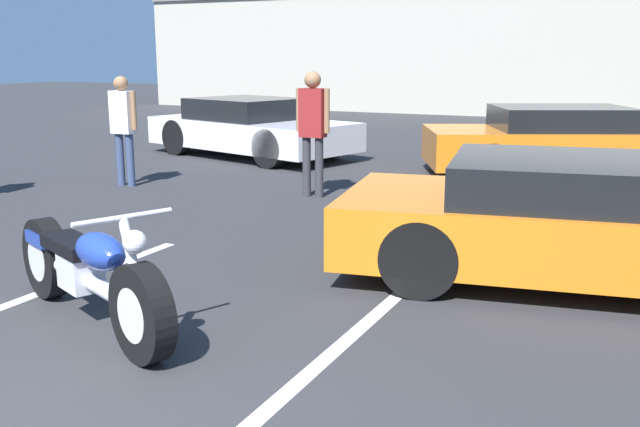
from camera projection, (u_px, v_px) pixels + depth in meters
The scene contains 8 objects.
parking_stripe_middle at pixel (290, 390), 4.35m from camera, with size 0.12×4.97×0.01m, color white.
far_building at pixel (574, 45), 24.00m from camera, with size 32.00×4.20×4.40m.
motorcycle at pixel (88, 273), 5.33m from camera, with size 2.27×1.16×0.97m.
show_car_hood_open at pixel (582, 220), 6.37m from camera, with size 4.49×2.63×1.97m.
parked_car_left_row at pixel (250, 128), 14.31m from camera, with size 4.72×3.02×1.16m.
parked_car_mid_row at pixel (569, 142), 12.01m from camera, with size 5.11×3.66×1.17m.
spectator_near_motorcycle at pixel (123, 121), 10.97m from camera, with size 0.52×0.22×1.69m.
spectator_by_show_car at pixel (313, 123), 10.08m from camera, with size 0.52×0.23×1.78m.
Camera 1 is at (2.96, -1.67, 2.00)m, focal length 40.00 mm.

